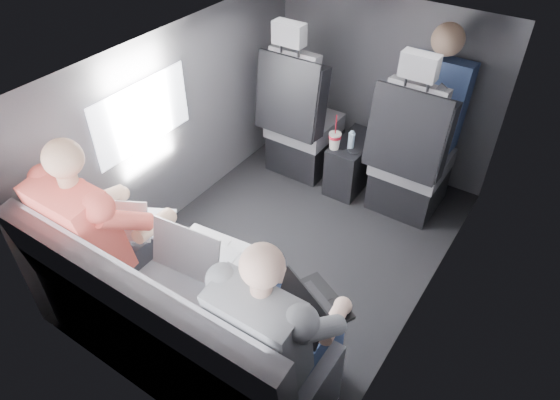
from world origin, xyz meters
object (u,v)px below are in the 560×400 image
Objects in this scene: front_seat_right at (409,163)px; rear_bench at (177,329)px; soda_cup at (335,140)px; laptop_silver at (202,251)px; passenger_front_right at (434,103)px; passenger_rear_left at (107,231)px; water_bottle at (351,140)px; laptop_black at (311,305)px; front_seat_left at (301,126)px; laptop_white at (134,222)px; center_console at (352,163)px; passenger_rear_right at (279,330)px.

front_seat_right is 0.79× the size of rear_bench.
rear_bench is at bearing -87.37° from soda_cup.
laptop_silver is 0.45× the size of passenger_front_right.
passenger_rear_left is 1.41× the size of passenger_front_right.
rear_bench is 2.25m from passenger_front_right.
passenger_rear_left is (-0.54, -1.75, 0.17)m from water_bottle.
water_bottle is at bearing -144.54° from passenger_front_right.
passenger_rear_left is at bearing -118.24° from front_seat_right.
laptop_silver reaches higher than water_bottle.
passenger_rear_left reaches higher than water_bottle.
front_seat_left is at bearing 123.19° from laptop_black.
soda_cup is 1.60m from laptop_white.
laptop_white is 0.49× the size of passenger_front_right.
soda_cup is 1.52m from laptop_silver.
laptop_black is at bearing -84.35° from front_seat_right.
laptop_black reaches higher than soda_cup.
water_bottle is 0.36× the size of laptop_black.
center_console is 1.74× the size of soda_cup.
passenger_rear_right is 1.35× the size of passenger_front_right.
passenger_rear_left is at bearing -104.64° from soda_cup.
front_seat_left is at bearing -174.93° from center_console.
front_seat_right is 3.16× the size of laptop_black.
laptop_black is at bearing 1.70° from laptop_silver.
passenger_front_right reaches higher than passenger_rear_left.
laptop_white is (-0.38, -1.54, 0.16)m from soda_cup.
laptop_silver is at bearing -104.18° from passenger_front_right.
front_seat_right reaches higher than laptop_silver.
rear_bench is at bearing -86.31° from laptop_silver.
water_bottle is 0.36× the size of laptop_silver.
front_seat_right reaches higher than center_console.
front_seat_right is at bearing -92.77° from passenger_front_right.
passenger_front_right is (0.48, 1.90, 0.12)m from laptop_silver.
laptop_silver is 0.34× the size of passenger_rear_right.
laptop_black is at bearing -56.81° from front_seat_left.
laptop_white is at bearing -103.86° from soda_cup.
laptop_white is 2.14m from passenger_front_right.
laptop_silver is (-0.47, -1.64, 0.24)m from front_seat_right.
rear_bench is at bearing -90.00° from center_console.
laptop_white is 0.35× the size of passenger_rear_left.
center_console is at bearing 90.00° from rear_bench.
passenger_rear_left reaches higher than rear_bench.
water_bottle is at bearing 89.46° from rear_bench.
soda_cup is at bearing -19.04° from front_seat_left.
front_seat_right is 8.85× the size of water_bottle.
soda_cup is 1.80m from passenger_rear_right.
laptop_black is 1.89m from passenger_front_right.
front_seat_right is 2.64× the size of center_console.
center_console is 1.10× the size of laptop_white.
center_console is 0.76m from passenger_front_right.
center_console is 1.82m from laptop_black.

